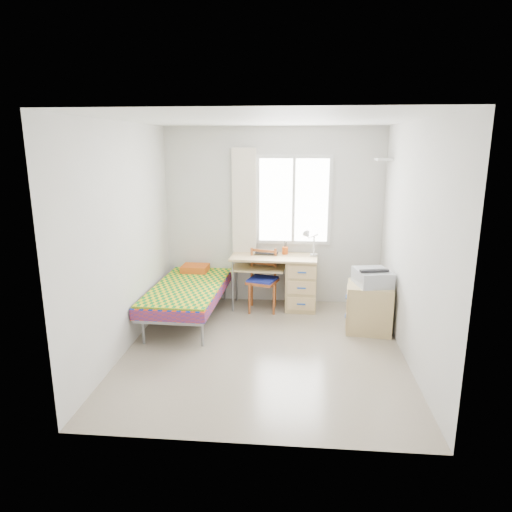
{
  "coord_description": "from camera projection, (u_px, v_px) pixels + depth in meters",
  "views": [
    {
      "loc": [
        0.35,
        -4.94,
        2.36
      ],
      "look_at": [
        -0.15,
        0.55,
        0.99
      ],
      "focal_mm": 32.0,
      "sensor_mm": 36.0,
      "label": 1
    }
  ],
  "objects": [
    {
      "name": "wall_right",
      "position": [
        412.0,
        244.0,
        4.92
      ],
      "size": [
        0.0,
        3.5,
        3.5
      ],
      "primitive_type": "plane",
      "rotation": [
        1.57,
        0.0,
        -1.57
      ],
      "color": "silver",
      "rests_on": "ground"
    },
    {
      "name": "task_lamp",
      "position": [
        310.0,
        240.0,
        6.42
      ],
      "size": [
        0.23,
        0.32,
        0.41
      ],
      "rotation": [
        0.0,
        0.0,
        -0.21
      ],
      "color": "white",
      "rests_on": "desk"
    },
    {
      "name": "wall_left",
      "position": [
        125.0,
        239.0,
        5.2
      ],
      "size": [
        0.0,
        3.5,
        3.5
      ],
      "primitive_type": "plane",
      "rotation": [
        1.57,
        0.0,
        1.57
      ],
      "color": "silver",
      "rests_on": "ground"
    },
    {
      "name": "bed",
      "position": [
        190.0,
        289.0,
        6.29
      ],
      "size": [
        0.96,
        1.96,
        0.84
      ],
      "rotation": [
        0.0,
        0.0,
        -0.03
      ],
      "color": "gray",
      "rests_on": "floor"
    },
    {
      "name": "chair",
      "position": [
        263.0,
        276.0,
        6.56
      ],
      "size": [
        0.48,
        0.48,
        0.89
      ],
      "rotation": [
        0.0,
        0.0,
        -0.29
      ],
      "color": "brown",
      "rests_on": "floor"
    },
    {
      "name": "book",
      "position": [
        263.0,
        267.0,
        6.68
      ],
      "size": [
        0.19,
        0.25,
        0.02
      ],
      "primitive_type": "imported",
      "rotation": [
        0.0,
        0.0,
        -0.04
      ],
      "color": "gray",
      "rests_on": "desk"
    },
    {
      "name": "wall_back",
      "position": [
        273.0,
        217.0,
        6.75
      ],
      "size": [
        3.2,
        0.0,
        3.2
      ],
      "primitive_type": "plane",
      "rotation": [
        1.57,
        0.0,
        0.0
      ],
      "color": "silver",
      "rests_on": "ground"
    },
    {
      "name": "floating_shelf",
      "position": [
        384.0,
        159.0,
        6.08
      ],
      "size": [
        0.2,
        0.32,
        0.03
      ],
      "primitive_type": "cube",
      "color": "white",
      "rests_on": "wall_right"
    },
    {
      "name": "curtain",
      "position": [
        244.0,
        207.0,
        6.68
      ],
      "size": [
        0.35,
        0.05,
        1.7
      ],
      "primitive_type": "cube",
      "color": "white",
      "rests_on": "wall_back"
    },
    {
      "name": "floor",
      "position": [
        264.0,
        349.0,
        5.37
      ],
      "size": [
        3.5,
        3.5,
        0.0
      ],
      "primitive_type": "plane",
      "color": "#BCAD93",
      "rests_on": "ground"
    },
    {
      "name": "cabinet",
      "position": [
        369.0,
        308.0,
        5.84
      ],
      "size": [
        0.63,
        0.57,
        0.62
      ],
      "rotation": [
        0.0,
        0.0,
        -0.12
      ],
      "color": "tan",
      "rests_on": "floor"
    },
    {
      "name": "laptop",
      "position": [
        266.0,
        254.0,
        6.64
      ],
      "size": [
        0.35,
        0.23,
        0.03
      ],
      "primitive_type": "imported",
      "rotation": [
        0.0,
        0.0,
        -0.05
      ],
      "color": "black",
      "rests_on": "desk"
    },
    {
      "name": "window",
      "position": [
        294.0,
        200.0,
        6.64
      ],
      "size": [
        1.1,
        0.04,
        1.3
      ],
      "color": "white",
      "rests_on": "wall_back"
    },
    {
      "name": "printer",
      "position": [
        372.0,
        277.0,
        5.76
      ],
      "size": [
        0.49,
        0.54,
        0.2
      ],
      "rotation": [
        0.0,
        0.0,
        0.21
      ],
      "color": "#ADB0B5",
      "rests_on": "cabinet"
    },
    {
      "name": "pen_cup",
      "position": [
        285.0,
        251.0,
        6.7
      ],
      "size": [
        0.11,
        0.11,
        0.11
      ],
      "primitive_type": "cylinder",
      "rotation": [
        0.0,
        0.0,
        -0.34
      ],
      "color": "orange",
      "rests_on": "desk"
    },
    {
      "name": "desk",
      "position": [
        296.0,
        280.0,
        6.64
      ],
      "size": [
        1.26,
        0.63,
        0.77
      ],
      "rotation": [
        0.0,
        0.0,
        -0.05
      ],
      "color": "tan",
      "rests_on": "floor"
    },
    {
      "name": "ceiling",
      "position": [
        265.0,
        119.0,
        4.75
      ],
      "size": [
        3.5,
        3.5,
        0.0
      ],
      "primitive_type": "plane",
      "rotation": [
        3.14,
        0.0,
        0.0
      ],
      "color": "white",
      "rests_on": "wall_back"
    }
  ]
}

